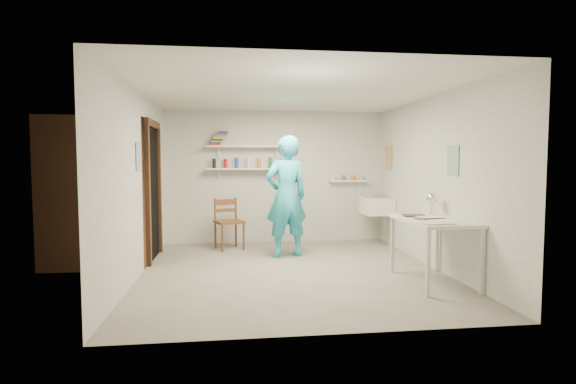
{
  "coord_description": "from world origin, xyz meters",
  "views": [
    {
      "loc": [
        -0.8,
        -5.94,
        1.5
      ],
      "look_at": [
        0.0,
        0.4,
        1.05
      ],
      "focal_mm": 28.0,
      "sensor_mm": 36.0,
      "label": 1
    }
  ],
  "objects": [
    {
      "name": "door_jamb_far",
      "position": [
        -1.97,
        1.55,
        1.0
      ],
      "size": [
        0.06,
        0.1,
        2.0
      ],
      "primitive_type": "cube",
      "color": "brown",
      "rests_on": "ground"
    },
    {
      "name": "wooden_chair",
      "position": [
        -0.84,
        1.64,
        0.47
      ],
      "size": [
        0.55,
        0.54,
        0.93
      ],
      "primitive_type": "cube",
      "rotation": [
        0.0,
        0.0,
        0.36
      ],
      "color": "brown",
      "rests_on": "ground"
    },
    {
      "name": "corridor_box",
      "position": [
        -2.7,
        1.05,
        1.05
      ],
      "size": [
        1.4,
        1.5,
        2.1
      ],
      "primitive_type": "cube",
      "color": "brown",
      "rests_on": "ground"
    },
    {
      "name": "poster_right_a",
      "position": [
        1.99,
        1.8,
        1.55
      ],
      "size": [
        0.01,
        0.34,
        0.42
      ],
      "primitive_type": "cube",
      "color": "#995933",
      "rests_on": "wall_right"
    },
    {
      "name": "wall_left",
      "position": [
        -2.01,
        0.0,
        1.2
      ],
      "size": [
        0.02,
        4.5,
        2.4
      ],
      "primitive_type": "cube",
      "color": "silver",
      "rests_on": "ground"
    },
    {
      "name": "doorway_recess",
      "position": [
        -1.99,
        1.05,
        1.0
      ],
      "size": [
        0.02,
        0.9,
        2.0
      ],
      "primitive_type": "cube",
      "color": "black",
      "rests_on": "wall_left"
    },
    {
      "name": "door_lintel",
      "position": [
        -1.97,
        1.05,
        2.05
      ],
      "size": [
        0.06,
        1.05,
        0.1
      ],
      "primitive_type": "cube",
      "color": "brown",
      "rests_on": "wall_left"
    },
    {
      "name": "wall_clock",
      "position": [
        0.1,
        1.16,
        1.25
      ],
      "size": [
        0.33,
        0.13,
        0.34
      ],
      "primitive_type": "cylinder",
      "rotation": [
        1.57,
        0.0,
        0.29
      ],
      "color": "beige",
      "rests_on": "man"
    },
    {
      "name": "man",
      "position": [
        0.04,
        0.95,
        0.94
      ],
      "size": [
        0.79,
        0.63,
        1.88
      ],
      "primitive_type": "imported",
      "rotation": [
        0.0,
        0.0,
        3.43
      ],
      "color": "#29B0CF",
      "rests_on": "ground"
    },
    {
      "name": "papers",
      "position": [
        1.64,
        -0.79,
        0.8
      ],
      "size": [
        0.3,
        0.22,
        0.02
      ],
      "color": "silver",
      "rests_on": "work_table"
    },
    {
      "name": "book_stack",
      "position": [
        -1.02,
        2.13,
        1.89
      ],
      "size": [
        0.34,
        0.14,
        0.25
      ],
      "color": "red",
      "rests_on": "shelf_upper"
    },
    {
      "name": "ledge_shelf",
      "position": [
        1.35,
        2.17,
        1.12
      ],
      "size": [
        0.7,
        0.14,
        0.03
      ],
      "primitive_type": "cube",
      "color": "white",
      "rests_on": "wall_back"
    },
    {
      "name": "spray_cans",
      "position": [
        -0.5,
        2.13,
        1.45
      ],
      "size": [
        1.26,
        0.06,
        0.17
      ],
      "color": "black",
      "rests_on": "shelf_lower"
    },
    {
      "name": "wall_back",
      "position": [
        0.0,
        2.26,
        1.2
      ],
      "size": [
        4.0,
        0.02,
        2.4
      ],
      "primitive_type": "cube",
      "color": "silver",
      "rests_on": "ground"
    },
    {
      "name": "work_table",
      "position": [
        1.64,
        -0.79,
        0.39
      ],
      "size": [
        0.71,
        1.18,
        0.79
      ],
      "primitive_type": "cube",
      "color": "silver",
      "rests_on": "ground"
    },
    {
      "name": "desk_lamp",
      "position": [
        1.83,
        -0.32,
        1.01
      ],
      "size": [
        0.15,
        0.15,
        0.15
      ],
      "primitive_type": "sphere",
      "color": "white",
      "rests_on": "work_table"
    },
    {
      "name": "poster_left",
      "position": [
        -1.99,
        0.05,
        1.55
      ],
      "size": [
        0.01,
        0.28,
        0.36
      ],
      "primitive_type": "cube",
      "color": "#334C7F",
      "rests_on": "wall_left"
    },
    {
      "name": "door_jamb_near",
      "position": [
        -1.97,
        0.55,
        1.0
      ],
      "size": [
        0.06,
        0.1,
        2.0
      ],
      "primitive_type": "cube",
      "color": "brown",
      "rests_on": "ground"
    },
    {
      "name": "poster_right_b",
      "position": [
        1.99,
        -0.55,
        1.5
      ],
      "size": [
        0.01,
        0.3,
        0.38
      ],
      "primitive_type": "cube",
      "color": "#3F724C",
      "rests_on": "wall_right"
    },
    {
      "name": "ledge_pots",
      "position": [
        1.35,
        2.17,
        1.18
      ],
      "size": [
        0.48,
        0.07,
        0.09
      ],
      "color": "silver",
      "rests_on": "ledge_shelf"
    },
    {
      "name": "wall_right",
      "position": [
        2.01,
        0.0,
        1.2
      ],
      "size": [
        0.02,
        4.5,
        2.4
      ],
      "primitive_type": "cube",
      "color": "silver",
      "rests_on": "ground"
    },
    {
      "name": "shelf_lower",
      "position": [
        -0.5,
        2.13,
        1.35
      ],
      "size": [
        1.5,
        0.22,
        0.03
      ],
      "primitive_type": "cube",
      "color": "white",
      "rests_on": "wall_back"
    },
    {
      "name": "wall_front",
      "position": [
        0.0,
        -2.26,
        1.2
      ],
      "size": [
        4.0,
        0.02,
        2.4
      ],
      "primitive_type": "cube",
      "color": "silver",
      "rests_on": "ground"
    },
    {
      "name": "shelf_upper",
      "position": [
        -0.5,
        2.13,
        1.75
      ],
      "size": [
        1.5,
        0.22,
        0.03
      ],
      "primitive_type": "cube",
      "color": "white",
      "rests_on": "wall_back"
    },
    {
      "name": "floor",
      "position": [
        0.0,
        0.0,
        -0.01
      ],
      "size": [
        4.0,
        4.5,
        0.02
      ],
      "primitive_type": "cube",
      "color": "slate",
      "rests_on": "ground"
    },
    {
      "name": "ceiling",
      "position": [
        0.0,
        0.0,
        2.41
      ],
      "size": [
        4.0,
        4.5,
        0.02
      ],
      "primitive_type": "cube",
      "color": "silver",
      "rests_on": "wall_back"
    },
    {
      "name": "belfast_sink",
      "position": [
        1.75,
        1.7,
        0.7
      ],
      "size": [
        0.48,
        0.6,
        0.3
      ],
      "primitive_type": "cube",
      "color": "white",
      "rests_on": "wall_right"
    }
  ]
}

